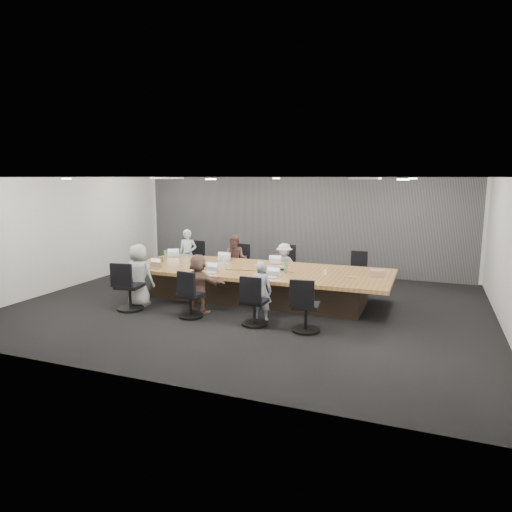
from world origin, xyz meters
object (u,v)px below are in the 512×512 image
(laptop_4, at_px, (153,268))
(bottle_green_right, at_px, (286,267))
(person_0, at_px, (188,255))
(person_4, at_px, (139,275))
(laptop_0, at_px, (177,256))
(chair_0, at_px, (194,263))
(chair_6, at_px, (255,305))
(laptop_2, at_px, (277,263))
(snack_packet, at_px, (353,278))
(chair_5, at_px, (190,299))
(person_1, at_px, (236,260))
(person_2, at_px, (284,266))
(person_5, at_px, (198,284))
(stapler, at_px, (262,274))
(chair_3, at_px, (357,276))
(mug_brown, at_px, (161,259))
(laptop_5, at_px, (210,272))
(laptop_6, at_px, (270,277))
(person_6, at_px, (261,291))
(canvas_bag, at_px, (377,273))
(chair_4, at_px, (130,290))
(conference_table, at_px, (258,283))
(laptop_1, at_px, (227,259))
(chair_1, at_px, (241,267))
(chair_7, at_px, (306,310))
(chair_2, at_px, (288,268))
(bottle_green_left, at_px, (165,255))

(laptop_4, distance_m, bottle_green_right, 3.07)
(person_0, relative_size, person_4, 1.01)
(laptop_0, bearing_deg, person_4, 87.16)
(chair_0, height_order, chair_6, chair_0)
(laptop_2, xyz_separation_m, snack_packet, (1.99, -1.04, 0.01))
(chair_5, xyz_separation_m, laptop_2, (1.02, 2.50, 0.36))
(person_1, distance_m, snack_packet, 3.70)
(laptop_4, bearing_deg, chair_5, -26.17)
(person_2, distance_m, person_5, 2.89)
(chair_6, relative_size, stapler, 4.42)
(person_0, bearing_deg, bottle_green_right, -39.14)
(chair_3, height_order, mug_brown, mug_brown)
(chair_0, bearing_deg, stapler, 140.16)
(person_1, relative_size, stapler, 7.34)
(laptop_5, relative_size, laptop_6, 1.04)
(chair_6, bearing_deg, person_6, 91.15)
(canvas_bag, bearing_deg, person_0, 166.64)
(person_6, bearing_deg, chair_4, -1.79)
(chair_4, height_order, person_4, person_4)
(conference_table, bearing_deg, canvas_bag, 2.36)
(chair_4, height_order, laptop_0, chair_4)
(laptop_1, bearing_deg, chair_1, -88.33)
(laptop_5, bearing_deg, mug_brown, 164.23)
(chair_6, distance_m, laptop_1, 3.05)
(person_6, height_order, stapler, person_6)
(person_0, height_order, person_4, person_0)
(laptop_4, xyz_separation_m, bottle_green_right, (3.01, 0.58, 0.12))
(person_6, bearing_deg, chair_3, -123.85)
(stapler, bearing_deg, snack_packet, -1.66)
(person_0, bearing_deg, person_4, -97.24)
(chair_0, height_order, chair_7, chair_7)
(chair_2, relative_size, mug_brown, 7.23)
(laptop_0, xyz_separation_m, canvas_bag, (5.22, -0.69, 0.06))
(chair_0, xyz_separation_m, chair_4, (0.31, -3.40, 0.03))
(conference_table, xyz_separation_m, stapler, (0.33, -0.62, 0.37))
(person_6, bearing_deg, laptop_1, -60.16)
(chair_3, xyz_separation_m, bottle_green_right, (-1.26, -1.92, 0.49))
(person_5, height_order, laptop_5, person_5)
(person_0, height_order, laptop_4, person_0)
(chair_4, bearing_deg, chair_5, -8.83)
(chair_3, xyz_separation_m, canvas_bag, (0.64, -1.59, 0.44))
(chair_4, relative_size, person_2, 0.76)
(chair_3, height_order, laptop_2, laptop_2)
(mug_brown, height_order, snack_packet, mug_brown)
(bottle_green_left, bearing_deg, person_2, 20.25)
(laptop_2, height_order, bottle_green_right, bottle_green_right)
(conference_table, height_order, person_6, person_6)
(person_0, height_order, canvas_bag, person_0)
(chair_7, xyz_separation_m, laptop_4, (-3.86, 0.90, 0.34))
(conference_table, xyz_separation_m, laptop_5, (-0.80, -0.80, 0.35))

